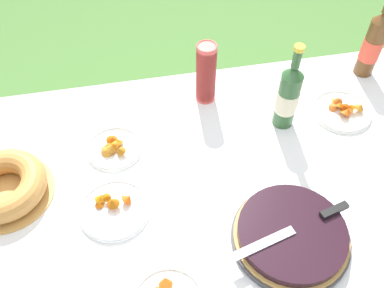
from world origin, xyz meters
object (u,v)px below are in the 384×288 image
at_px(cup_stack, 206,73).
at_px(snack_plate_left, 114,148).
at_px(cider_bottle_green, 288,96).
at_px(snack_plate_near, 342,110).
at_px(serving_knife, 302,225).
at_px(bundt_cake, 3,186).
at_px(berry_tart, 291,235).
at_px(snack_plate_far, 114,209).
at_px(cider_bottle_amber, 373,44).

height_order(cup_stack, snack_plate_left, cup_stack).
bearing_deg(cider_bottle_green, snack_plate_near, 0.67).
distance_m(serving_knife, bundt_cake, 0.90).
height_order(cider_bottle_green, snack_plate_left, cider_bottle_green).
bearing_deg(bundt_cake, serving_knife, -20.48).
distance_m(berry_tart, snack_plate_left, 0.64).
xyz_separation_m(snack_plate_near, snack_plate_far, (-0.85, -0.26, -0.00)).
xyz_separation_m(cup_stack, cider_bottle_green, (0.24, -0.18, 0.01)).
distance_m(bundt_cake, snack_plate_near, 1.18).
bearing_deg(snack_plate_left, cider_bottle_green, 1.53).
relative_size(berry_tart, cider_bottle_amber, 0.97).
distance_m(berry_tart, snack_plate_near, 0.58).
distance_m(cup_stack, cider_bottle_amber, 0.65).
xyz_separation_m(serving_knife, snack_plate_near, (0.33, 0.45, -0.05)).
xyz_separation_m(bundt_cake, snack_plate_near, (1.17, 0.13, -0.03)).
bearing_deg(berry_tart, snack_plate_left, 137.45).
relative_size(cider_bottle_green, snack_plate_far, 1.54).
bearing_deg(snack_plate_near, snack_plate_far, -163.15).
distance_m(snack_plate_left, snack_plate_far, 0.24).
xyz_separation_m(berry_tart, cider_bottle_green, (0.13, 0.45, 0.10)).
height_order(cup_stack, snack_plate_near, cup_stack).
xyz_separation_m(cider_bottle_amber, snack_plate_far, (-1.02, -0.45, -0.12)).
relative_size(bundt_cake, cider_bottle_green, 0.89).
bearing_deg(bundt_cake, cup_stack, 23.42).
distance_m(cup_stack, snack_plate_left, 0.42).
bearing_deg(serving_knife, snack_plate_far, -34.54).
relative_size(bundt_cake, snack_plate_left, 1.56).
height_order(bundt_cake, snack_plate_far, bundt_cake).
relative_size(serving_knife, snack_plate_left, 1.94).
xyz_separation_m(berry_tart, serving_knife, (0.03, 0.01, 0.04)).
height_order(cup_stack, cider_bottle_green, cider_bottle_green).
height_order(bundt_cake, cider_bottle_amber, cider_bottle_amber).
bearing_deg(cider_bottle_amber, snack_plate_near, -131.54).
relative_size(cup_stack, snack_plate_left, 1.27).
relative_size(bundt_cake, snack_plate_near, 1.37).
xyz_separation_m(cup_stack, snack_plate_left, (-0.36, -0.19, -0.11)).
distance_m(snack_plate_near, snack_plate_far, 0.89).
xyz_separation_m(bundt_cake, snack_plate_left, (0.34, 0.11, -0.03)).
bearing_deg(cider_bottle_amber, cider_bottle_green, -153.61).
bearing_deg(snack_plate_left, cup_stack, 28.17).
bearing_deg(snack_plate_near, cider_bottle_amber, 48.46).
height_order(berry_tart, snack_plate_far, berry_tart).
relative_size(cider_bottle_amber, snack_plate_left, 1.85).
bearing_deg(berry_tart, cider_bottle_amber, 50.61).
distance_m(berry_tart, serving_knife, 0.05).
height_order(serving_knife, cider_bottle_amber, cider_bottle_amber).
height_order(bundt_cake, cider_bottle_green, cider_bottle_green).
distance_m(cider_bottle_amber, snack_plate_left, 1.04).
bearing_deg(cider_bottle_amber, bundt_cake, -166.32).
bearing_deg(bundt_cake, snack_plate_near, 6.34).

